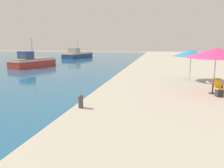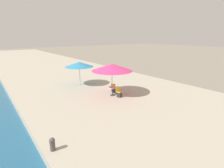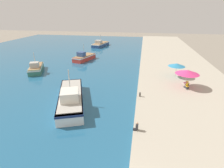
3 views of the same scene
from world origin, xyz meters
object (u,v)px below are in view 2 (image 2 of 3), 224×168
(cafe_chair_left, at_px, (113,89))
(cafe_chair_right, at_px, (119,93))
(cafe_umbrella_white, at_px, (79,64))
(cafe_table, at_px, (113,90))
(cafe_umbrella_pink, at_px, (112,67))
(mooring_bollard, at_px, (52,144))

(cafe_chair_left, xyz_separation_m, cafe_chair_right, (-0.30, -1.23, 0.00))
(cafe_umbrella_white, distance_m, cafe_table, 5.15)
(cafe_umbrella_pink, relative_size, mooring_bollard, 5.49)
(cafe_umbrella_pink, distance_m, cafe_umbrella_white, 4.71)
(cafe_umbrella_pink, xyz_separation_m, mooring_bollard, (-7.00, -4.72, -2.16))
(cafe_table, bearing_deg, cafe_umbrella_white, 99.08)
(cafe_chair_left, distance_m, cafe_chair_right, 1.26)
(cafe_umbrella_pink, distance_m, mooring_bollard, 8.71)
(cafe_table, relative_size, cafe_chair_left, 0.88)
(cafe_chair_right, height_order, mooring_bollard, cafe_chair_right)
(cafe_umbrella_pink, xyz_separation_m, cafe_chair_left, (0.43, 0.37, -2.19))
(cafe_umbrella_pink, bearing_deg, cafe_umbrella_white, 100.19)
(cafe_chair_left, bearing_deg, cafe_table, -90.00)
(cafe_umbrella_pink, distance_m, cafe_chair_right, 2.35)
(cafe_umbrella_white, height_order, cafe_chair_right, cafe_umbrella_white)
(cafe_table, bearing_deg, mooring_bollard, -146.70)
(cafe_umbrella_white, relative_size, cafe_chair_left, 3.27)
(cafe_table, xyz_separation_m, mooring_bollard, (-6.93, -4.55, -0.18))
(mooring_bollard, bearing_deg, cafe_chair_right, 28.43)
(cafe_umbrella_white, bearing_deg, cafe_table, -80.92)
(cafe_table, height_order, mooring_bollard, cafe_table)
(cafe_umbrella_pink, distance_m, cafe_chair_left, 2.26)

